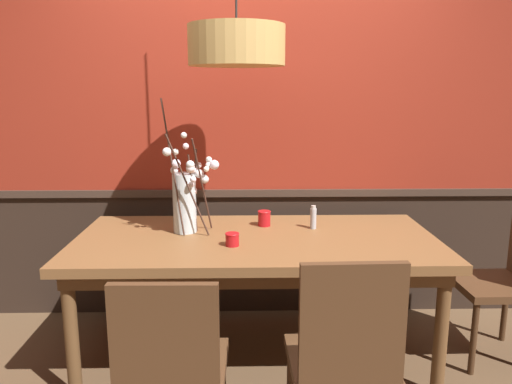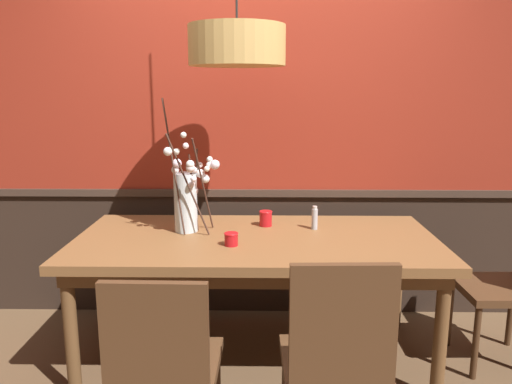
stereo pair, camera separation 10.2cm
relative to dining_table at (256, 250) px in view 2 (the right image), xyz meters
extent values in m
plane|color=brown|center=(0.00, 0.00, -0.67)|extent=(24.00, 24.00, 0.00)
cube|color=#2D2119|center=(0.00, 0.69, -0.24)|extent=(4.52, 0.12, 0.86)
cube|color=#3E2E24|center=(0.00, 0.68, 0.21)|extent=(4.52, 0.14, 0.05)
cube|color=maroon|center=(0.00, 0.69, 1.18)|extent=(4.52, 0.12, 1.98)
cube|color=brown|center=(0.00, 0.00, 0.06)|extent=(2.06, 1.00, 0.05)
cube|color=brown|center=(0.00, 0.00, -0.01)|extent=(1.95, 0.89, 0.08)
cylinder|color=brown|center=(-0.94, -0.41, -0.32)|extent=(0.07, 0.07, 0.70)
cylinder|color=brown|center=(0.94, -0.41, -0.32)|extent=(0.07, 0.07, 0.70)
cylinder|color=brown|center=(-0.94, 0.41, -0.32)|extent=(0.07, 0.07, 0.70)
cylinder|color=brown|center=(0.94, 0.41, -0.32)|extent=(0.07, 0.07, 0.70)
cube|color=#4C301C|center=(0.30, 0.83, -0.22)|extent=(0.47, 0.42, 0.04)
cube|color=#4C301C|center=(0.31, 1.00, 0.03)|extent=(0.42, 0.07, 0.46)
cylinder|color=#412917|center=(0.48, 0.65, -0.46)|extent=(0.04, 0.04, 0.43)
cylinder|color=#412917|center=(0.09, 0.68, -0.46)|extent=(0.04, 0.04, 0.43)
cylinder|color=#412917|center=(0.50, 0.97, -0.46)|extent=(0.04, 0.04, 0.43)
cylinder|color=#412917|center=(0.12, 1.00, -0.46)|extent=(0.04, 0.04, 0.43)
cube|color=#4C301C|center=(-0.27, 0.84, -0.23)|extent=(0.45, 0.40, 0.04)
cube|color=#4C301C|center=(-0.26, 1.02, 0.01)|extent=(0.42, 0.04, 0.44)
cylinder|color=#412917|center=(-0.08, 0.67, -0.46)|extent=(0.04, 0.04, 0.42)
cylinder|color=#412917|center=(-0.46, 0.68, -0.46)|extent=(0.04, 0.04, 0.42)
cylinder|color=#412917|center=(-0.07, 1.01, -0.46)|extent=(0.04, 0.04, 0.42)
cylinder|color=#412917|center=(-0.45, 1.01, -0.46)|extent=(0.04, 0.04, 0.42)
cube|color=#4C301C|center=(-0.36, -0.85, -0.23)|extent=(0.43, 0.44, 0.04)
cube|color=#4C301C|center=(-0.36, -1.04, 0.01)|extent=(0.41, 0.04, 0.43)
cube|color=#4C301C|center=(0.34, -0.81, -0.23)|extent=(0.44, 0.44, 0.04)
cube|color=#4C301C|center=(0.34, -1.00, 0.04)|extent=(0.41, 0.05, 0.49)
cube|color=#4C301C|center=(1.40, -0.02, -0.22)|extent=(0.45, 0.44, 0.04)
cylinder|color=#412917|center=(1.21, -0.21, -0.45)|extent=(0.04, 0.04, 0.43)
cylinder|color=#412917|center=(1.21, 0.16, -0.45)|extent=(0.04, 0.04, 0.43)
cylinder|color=#412917|center=(1.59, 0.17, -0.45)|extent=(0.04, 0.04, 0.43)
cylinder|color=silver|center=(-0.42, 0.12, 0.26)|extent=(0.14, 0.14, 0.35)
cylinder|color=silver|center=(-0.42, 0.12, 0.12)|extent=(0.12, 0.12, 0.08)
cylinder|color=#472D23|center=(-0.38, 0.01, 0.38)|extent=(0.23, 0.06, 0.59)
sphere|color=white|center=(-0.35, 0.02, 0.41)|extent=(0.04, 0.04, 0.04)
sphere|color=white|center=(-0.36, -0.06, 0.51)|extent=(0.05, 0.05, 0.05)
sphere|color=white|center=(-0.36, -0.05, 0.49)|extent=(0.05, 0.05, 0.05)
sphere|color=white|center=(-0.36, -0.05, 0.50)|extent=(0.04, 0.04, 0.04)
sphere|color=white|center=(-0.38, -0.10, 0.67)|extent=(0.03, 0.03, 0.03)
sphere|color=white|center=(-0.38, -0.06, 0.61)|extent=(0.03, 0.03, 0.03)
cylinder|color=#472D23|center=(-0.31, 0.08, 0.37)|extent=(0.09, 0.22, 0.56)
sphere|color=white|center=(-0.24, 0.08, 0.49)|extent=(0.06, 0.06, 0.06)
sphere|color=white|center=(-0.30, 0.10, 0.40)|extent=(0.05, 0.05, 0.05)
sphere|color=white|center=(-0.27, 0.10, 0.52)|extent=(0.04, 0.04, 0.04)
sphere|color=white|center=(-0.28, 0.06, 0.47)|extent=(0.03, 0.03, 0.03)
sphere|color=white|center=(-0.27, 0.09, 0.48)|extent=(0.04, 0.04, 0.04)
cylinder|color=#472D23|center=(-0.37, 0.09, 0.32)|extent=(0.05, 0.06, 0.46)
sphere|color=white|center=(-0.37, 0.05, 0.38)|extent=(0.03, 0.03, 0.03)
sphere|color=white|center=(-0.37, 0.13, 0.33)|extent=(0.05, 0.05, 0.05)
sphere|color=white|center=(-0.36, 0.11, 0.33)|extent=(0.03, 0.03, 0.03)
sphere|color=white|center=(-0.36, 0.09, 0.45)|extent=(0.04, 0.04, 0.04)
cylinder|color=#472D23|center=(-0.36, 0.15, 0.33)|extent=(0.05, 0.08, 0.49)
sphere|color=white|center=(-0.37, 0.12, 0.40)|extent=(0.03, 0.03, 0.03)
sphere|color=white|center=(-0.33, 0.14, 0.48)|extent=(0.03, 0.03, 0.03)
sphere|color=white|center=(-0.35, 0.16, 0.44)|extent=(0.04, 0.04, 0.04)
sphere|color=white|center=(-0.33, 0.13, 0.43)|extent=(0.05, 0.05, 0.05)
cylinder|color=#472D23|center=(-0.47, 0.06, 0.47)|extent=(0.13, 0.09, 0.78)
sphere|color=white|center=(-0.45, 0.08, 0.50)|extent=(0.05, 0.05, 0.05)
sphere|color=white|center=(-0.50, 0.06, 0.57)|extent=(0.05, 0.05, 0.05)
sphere|color=white|center=(-0.45, 0.07, 0.56)|extent=(0.04, 0.04, 0.04)
sphere|color=white|center=(-0.47, 0.08, 0.46)|extent=(0.05, 0.05, 0.05)
cylinder|color=red|center=(0.06, 0.24, 0.13)|extent=(0.08, 0.08, 0.09)
torus|color=red|center=(0.06, 0.24, 0.17)|extent=(0.08, 0.08, 0.01)
cylinder|color=silver|center=(0.06, 0.24, 0.11)|extent=(0.05, 0.05, 0.05)
cylinder|color=red|center=(-0.13, -0.16, 0.12)|extent=(0.07, 0.07, 0.07)
torus|color=red|center=(-0.13, -0.16, 0.15)|extent=(0.08, 0.08, 0.01)
cylinder|color=silver|center=(-0.13, -0.16, 0.11)|extent=(0.05, 0.05, 0.04)
cylinder|color=#ADADB2|center=(0.35, 0.17, 0.14)|extent=(0.04, 0.04, 0.13)
cylinder|color=beige|center=(0.35, 0.17, 0.22)|extent=(0.03, 0.03, 0.02)
cylinder|color=tan|center=(-0.10, 0.05, 1.14)|extent=(0.53, 0.53, 0.21)
sphere|color=#F9EAB7|center=(-0.10, 0.05, 1.11)|extent=(0.14, 0.14, 0.14)
camera|label=1|loc=(-0.06, -2.73, 0.91)|focal=34.80mm
camera|label=2|loc=(0.04, -2.73, 0.91)|focal=34.80mm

